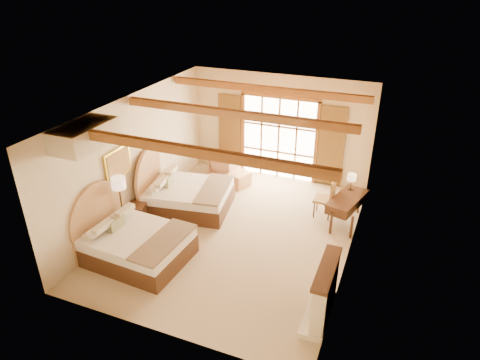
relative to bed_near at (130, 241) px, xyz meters
The scene contains 19 objects.
floor 2.59m from the bed_near, 44.67° to the left, with size 7.00×7.00×0.00m, color tan.
wall_back 5.71m from the bed_near, 71.10° to the left, with size 5.50×5.50×0.00m, color beige.
wall_left 2.33m from the bed_near, 117.64° to the left, with size 7.00×7.00×0.00m, color beige.
wall_right 5.04m from the bed_near, 21.44° to the left, with size 7.00×7.00×0.00m, color beige.
ceiling 3.76m from the bed_near, 44.67° to the left, with size 7.00×7.00×0.00m, color #B57D36.
ceiling_beams 3.67m from the bed_near, 44.67° to the left, with size 5.39×4.60×0.18m, color olive, non-canonical shape.
french_doors 5.60m from the bed_near, 70.90° to the left, with size 3.95×0.08×2.60m.
fireplace 4.42m from the bed_near, ahead, with size 0.46×1.40×1.16m.
painting 1.90m from the bed_near, 130.57° to the left, with size 0.06×0.95×0.75m.
canopy_valance 2.59m from the bed_near, 160.47° to the right, with size 0.70×1.40×0.45m, color beige.
bed_near is the anchor object (origin of this frame).
bed_far 2.41m from the bed_near, 90.08° to the left, with size 2.49×2.02×1.47m.
nightstand 1.43m from the bed_near, 119.06° to the left, with size 0.46×0.46×0.55m, color #472917.
floor_lamp 1.33m from the bed_near, 134.41° to the left, with size 0.33×0.33×1.57m.
armchair 4.54m from the bed_near, 85.34° to the left, with size 0.81×0.84×0.76m, color #B37958.
ottoman 4.29m from the bed_near, 77.67° to the left, with size 0.59×0.59×0.43m, color tan.
desk 5.38m from the bed_near, 37.60° to the left, with size 0.94×1.49×0.75m.
desk_chair 5.02m from the bed_near, 42.87° to the left, with size 0.50×0.50×1.10m.
desk_lamp 5.69m from the bed_near, 41.18° to the left, with size 0.22×0.22×0.44m.
Camera 1 is at (3.44, -8.25, 5.98)m, focal length 32.00 mm.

